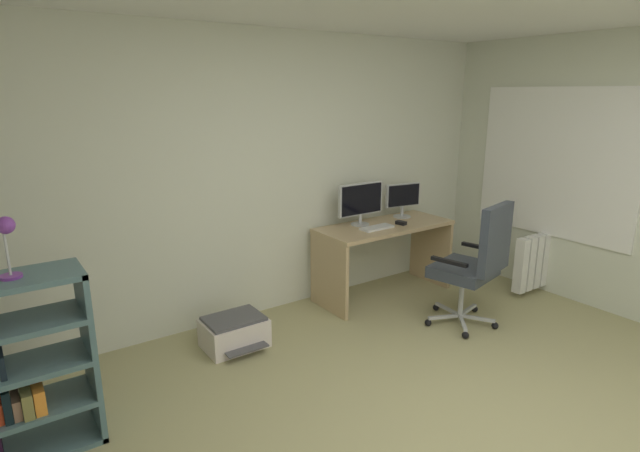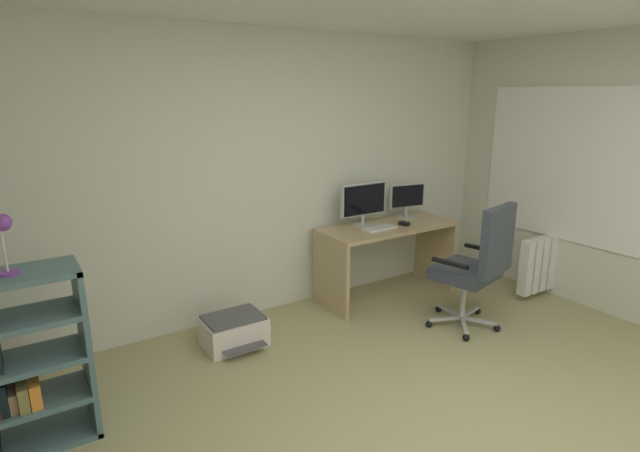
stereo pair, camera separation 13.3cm
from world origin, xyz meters
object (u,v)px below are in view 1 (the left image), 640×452
(computer_mouse, at_px, (401,223))
(printer, at_px, (234,332))
(bookshelf, at_px, (7,375))
(monitor_main, at_px, (361,201))
(radiator, at_px, (538,260))
(desk, at_px, (384,244))
(monitor_secondary, at_px, (403,197))
(desk_lamp, at_px, (7,237))
(keyboard, at_px, (377,228))
(office_chair, at_px, (476,261))

(computer_mouse, height_order, printer, computer_mouse)
(bookshelf, bearing_deg, monitor_main, 13.30)
(monitor_main, distance_m, printer, 1.74)
(radiator, bearing_deg, desk, 147.98)
(bookshelf, xyz_separation_m, printer, (1.54, 0.46, -0.38))
(bookshelf, bearing_deg, monitor_secondary, 11.29)
(desk_lamp, height_order, radiator, desk_lamp)
(monitor_secondary, xyz_separation_m, bookshelf, (-3.59, -0.72, -0.43))
(keyboard, bearing_deg, desk, 22.23)
(keyboard, xyz_separation_m, printer, (-1.53, -0.06, -0.62))
(computer_mouse, distance_m, printer, 1.93)
(printer, relative_size, radiator, 0.71)
(radiator, bearing_deg, monitor_secondary, 135.79)
(keyboard, bearing_deg, monitor_main, 99.20)
(keyboard, bearing_deg, bookshelf, -172.62)
(desk_lamp, bearing_deg, keyboard, 9.87)
(monitor_secondary, bearing_deg, printer, -172.79)
(desk, distance_m, computer_mouse, 0.27)
(keyboard, height_order, computer_mouse, computer_mouse)
(desk_lamp, relative_size, printer, 0.68)
(printer, bearing_deg, office_chair, -24.67)
(desk, height_order, printer, desk)
(desk, bearing_deg, monitor_main, 148.85)
(desk_lamp, height_order, printer, desk_lamp)
(monitor_secondary, distance_m, bookshelf, 3.69)
(desk, xyz_separation_m, office_chair, (0.15, -0.98, 0.07))
(monitor_secondary, bearing_deg, monitor_main, -179.98)
(computer_mouse, bearing_deg, bookshelf, 177.37)
(bookshelf, bearing_deg, radiator, -3.09)
(desk, height_order, keyboard, keyboard)
(office_chair, xyz_separation_m, radiator, (1.19, 0.14, -0.27))
(office_chair, distance_m, bookshelf, 3.42)
(desk_lamp, bearing_deg, bookshelf, 179.79)
(monitor_main, bearing_deg, radiator, -31.91)
(monitor_main, height_order, monitor_secondary, monitor_main)
(radiator, bearing_deg, desk_lamp, 176.85)
(radiator, bearing_deg, bookshelf, 176.91)
(desk, height_order, bookshelf, bookshelf)
(monitor_secondary, xyz_separation_m, radiator, (0.99, -0.96, -0.60))
(monitor_main, height_order, printer, monitor_main)
(keyboard, xyz_separation_m, bookshelf, (-3.08, -0.52, -0.24))
(desk, xyz_separation_m, monitor_main, (-0.21, 0.12, 0.44))
(computer_mouse, height_order, office_chair, office_chair)
(monitor_secondary, height_order, desk_lamp, desk_lamp)
(desk, relative_size, monitor_main, 2.67)
(bookshelf, relative_size, desk_lamp, 3.18)
(monitor_main, distance_m, bookshelf, 3.15)
(monitor_main, relative_size, office_chair, 0.47)
(desk, bearing_deg, desk_lamp, -169.31)
(desk, relative_size, radiator, 2.01)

